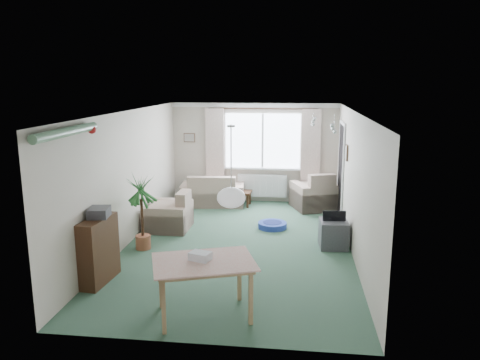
# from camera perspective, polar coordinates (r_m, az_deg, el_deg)

# --- Properties ---
(ground) EXTENTS (6.50, 6.50, 0.00)m
(ground) POSITION_cam_1_polar(r_m,az_deg,el_deg) (8.54, -0.24, -7.99)
(ground) COLOR #31523E
(window) EXTENTS (1.80, 0.03, 1.30)m
(window) POSITION_cam_1_polar(r_m,az_deg,el_deg) (11.30, 2.78, 4.80)
(window) COLOR white
(curtain_rod) EXTENTS (2.60, 0.03, 0.03)m
(curtain_rod) POSITION_cam_1_polar(r_m,az_deg,el_deg) (11.15, 2.79, 8.67)
(curtain_rod) COLOR black
(curtain_left) EXTENTS (0.45, 0.08, 2.00)m
(curtain_left) POSITION_cam_1_polar(r_m,az_deg,el_deg) (11.38, -3.07, 3.67)
(curtain_left) COLOR beige
(curtain_right) EXTENTS (0.45, 0.08, 2.00)m
(curtain_right) POSITION_cam_1_polar(r_m,az_deg,el_deg) (11.22, 8.61, 3.43)
(curtain_right) COLOR beige
(radiator) EXTENTS (1.20, 0.10, 0.55)m
(radiator) POSITION_cam_1_polar(r_m,az_deg,el_deg) (11.46, 2.71, -0.69)
(radiator) COLOR white
(doorway) EXTENTS (0.03, 0.95, 2.00)m
(doorway) POSITION_cam_1_polar(r_m,az_deg,el_deg) (10.39, 12.21, 1.10)
(doorway) COLOR black
(pendant_lamp) EXTENTS (0.36, 0.36, 0.36)m
(pendant_lamp) POSITION_cam_1_polar(r_m,az_deg,el_deg) (5.89, -1.07, -2.16)
(pendant_lamp) COLOR white
(tinsel_garland) EXTENTS (1.60, 1.60, 0.12)m
(tinsel_garland) POSITION_cam_1_polar(r_m,az_deg,el_deg) (6.39, -20.37, 5.50)
(tinsel_garland) COLOR #196626
(bauble_cluster_a) EXTENTS (0.20, 0.20, 0.20)m
(bauble_cluster_a) POSITION_cam_1_polar(r_m,az_deg,el_deg) (8.89, 8.89, 7.36)
(bauble_cluster_a) COLOR silver
(bauble_cluster_b) EXTENTS (0.20, 0.20, 0.20)m
(bauble_cluster_b) POSITION_cam_1_polar(r_m,az_deg,el_deg) (7.71, 11.42, 6.57)
(bauble_cluster_b) COLOR silver
(wall_picture_back) EXTENTS (0.28, 0.03, 0.22)m
(wall_picture_back) POSITION_cam_1_polar(r_m,az_deg,el_deg) (11.56, -6.18, 5.16)
(wall_picture_back) COLOR brown
(wall_picture_right) EXTENTS (0.03, 0.24, 0.30)m
(wall_picture_right) POSITION_cam_1_polar(r_m,az_deg,el_deg) (9.31, 12.88, 3.26)
(wall_picture_right) COLOR brown
(sofa) EXTENTS (1.54, 0.91, 0.74)m
(sofa) POSITION_cam_1_polar(r_m,az_deg,el_deg) (11.18, -3.35, -1.18)
(sofa) COLOR beige
(sofa) RESTS_ON ground
(armchair_corner) EXTENTS (1.23, 1.20, 0.88)m
(armchair_corner) POSITION_cam_1_polar(r_m,az_deg,el_deg) (10.98, 9.19, -1.20)
(armchair_corner) COLOR beige
(armchair_corner) RESTS_ON ground
(armchair_left) EXTENTS (0.83, 0.88, 0.78)m
(armchair_left) POSITION_cam_1_polar(r_m,az_deg,el_deg) (9.45, -8.71, -3.65)
(armchair_left) COLOR beige
(armchair_left) RESTS_ON ground
(coffee_table) EXTENTS (0.80, 0.48, 0.35)m
(coffee_table) POSITION_cam_1_polar(r_m,az_deg,el_deg) (11.14, -0.66, -2.23)
(coffee_table) COLOR black
(coffee_table) RESTS_ON ground
(photo_frame) EXTENTS (0.12, 0.05, 0.16)m
(photo_frame) POSITION_cam_1_polar(r_m,az_deg,el_deg) (11.11, -0.16, -0.91)
(photo_frame) COLOR brown
(photo_frame) RESTS_ON coffee_table
(bookshelf) EXTENTS (0.33, 0.82, 0.97)m
(bookshelf) POSITION_cam_1_polar(r_m,az_deg,el_deg) (7.23, -16.84, -8.21)
(bookshelf) COLOR black
(bookshelf) RESTS_ON ground
(hifi_box) EXTENTS (0.33, 0.39, 0.14)m
(hifi_box) POSITION_cam_1_polar(r_m,az_deg,el_deg) (7.12, -16.81, -3.80)
(hifi_box) COLOR #37363B
(hifi_box) RESTS_ON bookshelf
(houseplant) EXTENTS (0.70, 0.70, 1.33)m
(houseplant) POSITION_cam_1_polar(r_m,az_deg,el_deg) (8.36, -11.87, -3.91)
(houseplant) COLOR #1B4F23
(houseplant) RESTS_ON ground
(dining_table) EXTENTS (1.33, 1.09, 0.72)m
(dining_table) POSITION_cam_1_polar(r_m,az_deg,el_deg) (6.04, -4.39, -13.15)
(dining_table) COLOR tan
(dining_table) RESTS_ON ground
(gift_box) EXTENTS (0.30, 0.25, 0.12)m
(gift_box) POSITION_cam_1_polar(r_m,az_deg,el_deg) (5.91, -4.87, -9.32)
(gift_box) COLOR silver
(gift_box) RESTS_ON dining_table
(tv_cube) EXTENTS (0.52, 0.56, 0.49)m
(tv_cube) POSITION_cam_1_polar(r_m,az_deg,el_deg) (8.56, 11.32, -6.45)
(tv_cube) COLOR #3F4045
(tv_cube) RESTS_ON ground
(pet_bed) EXTENTS (0.63, 0.63, 0.12)m
(pet_bed) POSITION_cam_1_polar(r_m,az_deg,el_deg) (9.52, 3.96, -5.51)
(pet_bed) COLOR navy
(pet_bed) RESTS_ON ground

